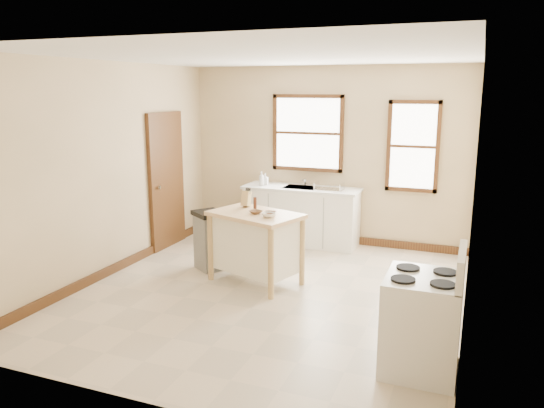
{
  "coord_description": "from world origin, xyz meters",
  "views": [
    {
      "loc": [
        2.27,
        -5.65,
        2.45
      ],
      "look_at": [
        -0.1,
        0.4,
        1.03
      ],
      "focal_mm": 35.0,
      "sensor_mm": 36.0,
      "label": 1
    }
  ],
  "objects_px": {
    "soap_bottle_b": "(265,179)",
    "gas_stove": "(422,309)",
    "pepper_grinder": "(255,203)",
    "trash_bin": "(209,240)",
    "dish_rack": "(329,187)",
    "knife_block": "(246,199)",
    "bowl_c": "(269,215)",
    "bowl_b": "(270,213)",
    "bowl_a": "(256,212)",
    "soap_bottle_a": "(262,179)",
    "kitchen_island": "(256,248)"
  },
  "relations": [
    {
      "from": "kitchen_island",
      "to": "bowl_b",
      "type": "distance_m",
      "value": 0.52
    },
    {
      "from": "soap_bottle_b",
      "to": "gas_stove",
      "type": "xyz_separation_m",
      "value": [
        2.83,
        -3.34,
        -0.45
      ]
    },
    {
      "from": "bowl_a",
      "to": "gas_stove",
      "type": "height_order",
      "value": "gas_stove"
    },
    {
      "from": "kitchen_island",
      "to": "bowl_a",
      "type": "xyz_separation_m",
      "value": [
        0.02,
        -0.04,
        0.48
      ]
    },
    {
      "from": "pepper_grinder",
      "to": "gas_stove",
      "type": "relative_size",
      "value": 0.13
    },
    {
      "from": "bowl_a",
      "to": "kitchen_island",
      "type": "bearing_deg",
      "value": 116.66
    },
    {
      "from": "bowl_c",
      "to": "bowl_a",
      "type": "bearing_deg",
      "value": 153.73
    },
    {
      "from": "soap_bottle_a",
      "to": "gas_stove",
      "type": "distance_m",
      "value": 4.38
    },
    {
      "from": "bowl_c",
      "to": "pepper_grinder",
      "type": "bearing_deg",
      "value": 132.43
    },
    {
      "from": "kitchen_island",
      "to": "trash_bin",
      "type": "relative_size",
      "value": 1.38
    },
    {
      "from": "bowl_a",
      "to": "soap_bottle_a",
      "type": "bearing_deg",
      "value": 110.29
    },
    {
      "from": "soap_bottle_b",
      "to": "knife_block",
      "type": "distance_m",
      "value": 1.63
    },
    {
      "from": "soap_bottle_b",
      "to": "bowl_a",
      "type": "bearing_deg",
      "value": -77.39
    },
    {
      "from": "dish_rack",
      "to": "trash_bin",
      "type": "bearing_deg",
      "value": -115.01
    },
    {
      "from": "soap_bottle_a",
      "to": "bowl_b",
      "type": "distance_m",
      "value": 2.03
    },
    {
      "from": "soap_bottle_a",
      "to": "bowl_b",
      "type": "xyz_separation_m",
      "value": [
        0.87,
        -1.83,
        -0.1
      ]
    },
    {
      "from": "soap_bottle_b",
      "to": "kitchen_island",
      "type": "xyz_separation_m",
      "value": [
        0.62,
        -1.87,
        -0.55
      ]
    },
    {
      "from": "soap_bottle_a",
      "to": "bowl_c",
      "type": "xyz_separation_m",
      "value": [
        0.9,
        -1.95,
        -0.09
      ]
    },
    {
      "from": "bowl_b",
      "to": "trash_bin",
      "type": "xyz_separation_m",
      "value": [
        -1.0,
        0.27,
        -0.53
      ]
    },
    {
      "from": "bowl_c",
      "to": "soap_bottle_a",
      "type": "bearing_deg",
      "value": 114.71
    },
    {
      "from": "bowl_a",
      "to": "trash_bin",
      "type": "distance_m",
      "value": 1.01
    },
    {
      "from": "soap_bottle_b",
      "to": "bowl_c",
      "type": "relative_size",
      "value": 1.14
    },
    {
      "from": "knife_block",
      "to": "bowl_b",
      "type": "height_order",
      "value": "knife_block"
    },
    {
      "from": "gas_stove",
      "to": "soap_bottle_a",
      "type": "bearing_deg",
      "value": 131.19
    },
    {
      "from": "bowl_a",
      "to": "pepper_grinder",
      "type": "bearing_deg",
      "value": 114.6
    },
    {
      "from": "trash_bin",
      "to": "dish_rack",
      "type": "bearing_deg",
      "value": 86.95
    },
    {
      "from": "dish_rack",
      "to": "soap_bottle_b",
      "type": "bearing_deg",
      "value": -168.72
    },
    {
      "from": "bowl_b",
      "to": "bowl_c",
      "type": "height_order",
      "value": "bowl_c"
    },
    {
      "from": "dish_rack",
      "to": "kitchen_island",
      "type": "relative_size",
      "value": 0.38
    },
    {
      "from": "soap_bottle_a",
      "to": "gas_stove",
      "type": "relative_size",
      "value": 0.2
    },
    {
      "from": "gas_stove",
      "to": "dish_rack",
      "type": "bearing_deg",
      "value": 117.95
    },
    {
      "from": "dish_rack",
      "to": "gas_stove",
      "type": "xyz_separation_m",
      "value": [
        1.75,
        -3.3,
        -0.41
      ]
    },
    {
      "from": "bowl_a",
      "to": "bowl_c",
      "type": "relative_size",
      "value": 0.96
    },
    {
      "from": "soap_bottle_a",
      "to": "kitchen_island",
      "type": "relative_size",
      "value": 0.2
    },
    {
      "from": "bowl_a",
      "to": "trash_bin",
      "type": "bearing_deg",
      "value": 160.63
    },
    {
      "from": "kitchen_island",
      "to": "bowl_b",
      "type": "relative_size",
      "value": 7.47
    },
    {
      "from": "soap_bottle_b",
      "to": "knife_block",
      "type": "relative_size",
      "value": 0.94
    },
    {
      "from": "bowl_b",
      "to": "bowl_c",
      "type": "distance_m",
      "value": 0.13
    },
    {
      "from": "dish_rack",
      "to": "bowl_b",
      "type": "relative_size",
      "value": 2.83
    },
    {
      "from": "pepper_grinder",
      "to": "knife_block",
      "type": "bearing_deg",
      "value": 158.87
    },
    {
      "from": "soap_bottle_b",
      "to": "pepper_grinder",
      "type": "distance_m",
      "value": 1.73
    },
    {
      "from": "bowl_b",
      "to": "kitchen_island",
      "type": "bearing_deg",
      "value": 174.43
    },
    {
      "from": "trash_bin",
      "to": "soap_bottle_b",
      "type": "bearing_deg",
      "value": 119.41
    },
    {
      "from": "bowl_a",
      "to": "bowl_c",
      "type": "bearing_deg",
      "value": -26.27
    },
    {
      "from": "kitchen_island",
      "to": "trash_bin",
      "type": "height_order",
      "value": "kitchen_island"
    },
    {
      "from": "soap_bottle_a",
      "to": "bowl_a",
      "type": "xyz_separation_m",
      "value": [
        0.68,
        -1.85,
        -0.09
      ]
    },
    {
      "from": "bowl_c",
      "to": "soap_bottle_b",
      "type": "bearing_deg",
      "value": 113.15
    },
    {
      "from": "dish_rack",
      "to": "gas_stove",
      "type": "distance_m",
      "value": 3.75
    },
    {
      "from": "knife_block",
      "to": "trash_bin",
      "type": "bearing_deg",
      "value": -174.34
    },
    {
      "from": "soap_bottle_a",
      "to": "bowl_c",
      "type": "distance_m",
      "value": 2.15
    }
  ]
}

